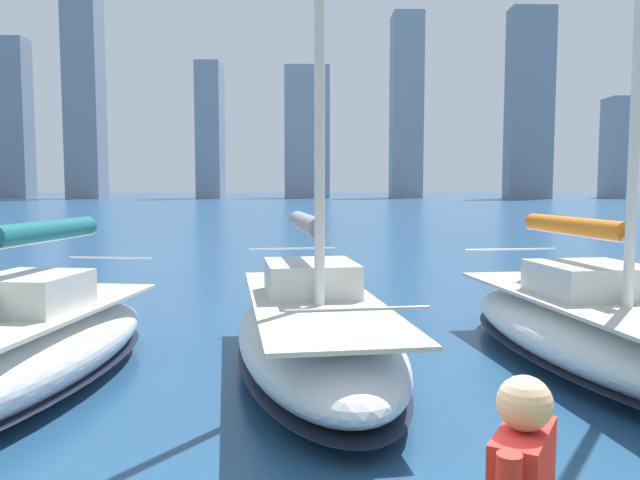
% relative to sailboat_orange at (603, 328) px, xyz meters
% --- Properties ---
extents(city_skyline, '(166.47, 21.51, 50.27)m').
position_rel_sailboat_orange_xyz_m(city_skyline, '(7.95, -152.72, 20.50)').
color(city_skyline, gray).
rests_on(city_skyline, ground).
extents(sailboat_orange, '(3.85, 8.24, 11.88)m').
position_rel_sailboat_orange_xyz_m(sailboat_orange, '(0.00, 0.00, 0.00)').
color(sailboat_orange, white).
rests_on(sailboat_orange, ground).
extents(sailboat_grey, '(3.50, 7.67, 13.07)m').
position_rel_sailboat_orange_xyz_m(sailboat_grey, '(4.83, 0.19, 0.06)').
color(sailboat_grey, silver).
rests_on(sailboat_grey, ground).
extents(sailboat_teal, '(3.07, 7.15, 11.77)m').
position_rel_sailboat_orange_xyz_m(sailboat_teal, '(9.14, 1.30, 0.04)').
color(sailboat_teal, white).
rests_on(sailboat_teal, ground).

